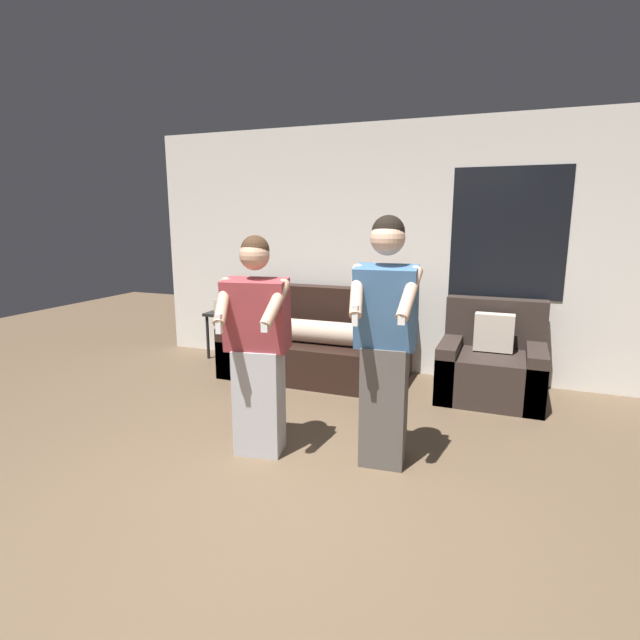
{
  "coord_description": "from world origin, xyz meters",
  "views": [
    {
      "loc": [
        1.2,
        -2.1,
        1.72
      ],
      "look_at": [
        -0.02,
        1.04,
        1.02
      ],
      "focal_mm": 28.0,
      "sensor_mm": 36.0,
      "label": 1
    }
  ],
  "objects_px": {
    "armchair": "(492,365)",
    "side_table": "(227,320)",
    "person_right": "(385,342)",
    "couch": "(317,347)",
    "person_left": "(257,349)"
  },
  "relations": [
    {
      "from": "armchair",
      "to": "side_table",
      "type": "bearing_deg",
      "value": 175.31
    },
    {
      "from": "side_table",
      "to": "person_right",
      "type": "distance_m",
      "value": 3.19
    },
    {
      "from": "person_right",
      "to": "side_table",
      "type": "bearing_deg",
      "value": 141.51
    },
    {
      "from": "couch",
      "to": "side_table",
      "type": "bearing_deg",
      "value": 168.96
    },
    {
      "from": "armchair",
      "to": "person_right",
      "type": "distance_m",
      "value": 1.92
    },
    {
      "from": "couch",
      "to": "side_table",
      "type": "height_order",
      "value": "couch"
    },
    {
      "from": "couch",
      "to": "person_left",
      "type": "distance_m",
      "value": 1.95
    },
    {
      "from": "couch",
      "to": "armchair",
      "type": "relative_size",
      "value": 2.03
    },
    {
      "from": "armchair",
      "to": "person_right",
      "type": "relative_size",
      "value": 0.55
    },
    {
      "from": "person_left",
      "to": "couch",
      "type": "bearing_deg",
      "value": 98.66
    },
    {
      "from": "couch",
      "to": "person_right",
      "type": "height_order",
      "value": "person_right"
    },
    {
      "from": "couch",
      "to": "armchair",
      "type": "bearing_deg",
      "value": -0.07
    },
    {
      "from": "side_table",
      "to": "person_left",
      "type": "relative_size",
      "value": 0.45
    },
    {
      "from": "couch",
      "to": "person_right",
      "type": "xyz_separation_m",
      "value": [
        1.18,
        -1.71,
        0.57
      ]
    },
    {
      "from": "couch",
      "to": "person_right",
      "type": "bearing_deg",
      "value": -55.54
    }
  ]
}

